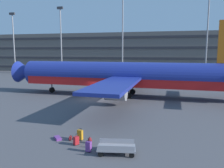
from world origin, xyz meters
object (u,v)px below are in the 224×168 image
suitcase_orange (80,135)px  baggage_cart (116,148)px  suitcase_small (58,138)px  suitcase_purple (76,140)px  backpack_teal (90,140)px  suitcase_silver (89,146)px  backpack_upright (70,138)px  airliner (125,76)px

suitcase_orange → baggage_cart: suitcase_orange is taller
suitcase_small → suitcase_purple: size_ratio=0.94×
backpack_teal → baggage_cart: size_ratio=0.16×
suitcase_small → backpack_teal: 2.79m
suitcase_silver → baggage_cart: 1.96m
backpack_upright → baggage_cart: 4.28m
backpack_teal → suitcase_silver: bearing=-74.8°
airliner → backpack_teal: 19.01m
suitcase_silver → backpack_upright: (-2.09, 1.57, -0.20)m
baggage_cart → suitcase_orange: bearing=152.9°
backpack_upright → baggage_cart: (4.04, -1.40, 0.22)m
suitcase_purple → backpack_teal: 1.07m
suitcase_small → baggage_cart: (5.12, -1.40, 0.33)m
suitcase_purple → suitcase_orange: bearing=94.3°
suitcase_small → backpack_upright: backpack_upright is taller
suitcase_orange → backpack_teal: size_ratio=1.77×
airliner → suitcase_orange: airliner is taller
backpack_teal → backpack_upright: size_ratio=1.13×
suitcase_orange → backpack_teal: suitcase_orange is taller
suitcase_purple → backpack_upright: (-0.78, 0.67, -0.16)m
suitcase_silver → suitcase_purple: size_ratio=0.96×
suitcase_silver → suitcase_orange: 2.33m
suitcase_silver → backpack_teal: suitcase_silver is taller
airliner → backpack_upright: airliner is taller
backpack_upright → baggage_cart: baggage_cart is taller
suitcase_purple → backpack_teal: bearing=30.1°
suitcase_purple → backpack_teal: suitcase_purple is taller
airliner → suitcase_silver: (1.07, -20.18, -2.83)m
suitcase_silver → baggage_cart: suitcase_silver is taller
backpack_upright → suitcase_purple: bearing=-40.6°
suitcase_orange → baggage_cart: 3.74m
baggage_cart → suitcase_small: bearing=164.7°
airliner → backpack_teal: (0.68, -18.76, -3.00)m
airliner → suitcase_orange: size_ratio=41.35×
suitcase_silver → suitcase_small: suitcase_silver is taller
baggage_cart → backpack_teal: bearing=151.8°
suitcase_silver → suitcase_purple: 1.58m
baggage_cart → backpack_upright: bearing=160.9°
suitcase_orange → suitcase_silver: bearing=-53.7°
suitcase_purple → backpack_upright: bearing=139.4°
suitcase_orange → backpack_upright: suitcase_orange is taller
suitcase_purple → airliner: bearing=89.3°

